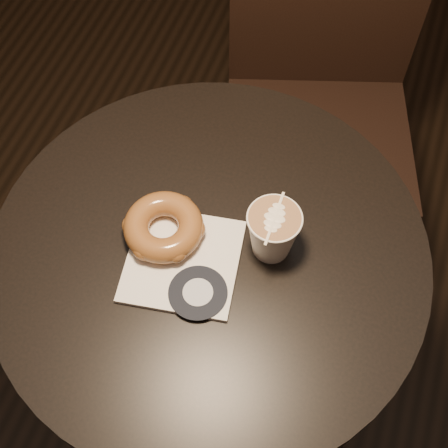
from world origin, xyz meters
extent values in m
plane|color=black|center=(0.00, 0.00, 0.00)|extent=(4.50, 4.50, 0.00)
cylinder|color=black|center=(0.00, 0.00, 0.73)|extent=(0.70, 0.70, 0.03)
cylinder|color=black|center=(0.00, 0.00, 0.37)|extent=(0.07, 0.07, 0.70)
cylinder|color=black|center=(0.00, 0.00, 0.01)|extent=(0.44, 0.44, 0.02)
cube|color=black|center=(0.09, 0.48, 0.47)|extent=(0.52, 0.52, 0.04)
cylinder|color=black|center=(-0.03, 0.26, 0.24)|extent=(0.04, 0.04, 0.47)
cylinder|color=black|center=(0.31, 0.37, 0.24)|extent=(0.04, 0.04, 0.47)
cylinder|color=black|center=(-0.13, 0.60, 0.24)|extent=(0.04, 0.04, 0.47)
cylinder|color=black|center=(0.21, 0.71, 0.24)|extent=(0.04, 0.04, 0.47)
cube|color=white|center=(-0.03, -0.04, 0.75)|extent=(0.20, 0.20, 0.01)
torus|color=brown|center=(-0.07, 0.00, 0.78)|extent=(0.13, 0.13, 0.04)
camera|label=1|loc=(0.17, -0.43, 1.62)|focal=50.00mm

